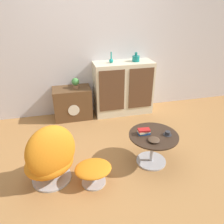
# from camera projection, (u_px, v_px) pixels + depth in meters

# --- Properties ---
(ground_plane) EXTENTS (12.00, 12.00, 0.00)m
(ground_plane) POSITION_uv_depth(u_px,v_px,m) (116.00, 163.00, 2.92)
(ground_plane) COLOR #A87542
(wall_back) EXTENTS (6.40, 0.06, 2.60)m
(wall_back) POSITION_uv_depth(u_px,v_px,m) (92.00, 42.00, 3.77)
(wall_back) COLOR silver
(wall_back) RESTS_ON ground_plane
(sideboard) EXTENTS (1.07, 0.43, 0.97)m
(sideboard) POSITION_uv_depth(u_px,v_px,m) (123.00, 88.00, 4.04)
(sideboard) COLOR beige
(sideboard) RESTS_ON ground_plane
(tv_console) EXTENTS (0.66, 0.42, 0.57)m
(tv_console) POSITION_uv_depth(u_px,v_px,m) (73.00, 103.00, 3.94)
(tv_console) COLOR brown
(tv_console) RESTS_ON ground_plane
(egg_chair) EXTENTS (0.76, 0.73, 0.78)m
(egg_chair) POSITION_uv_depth(u_px,v_px,m) (51.00, 158.00, 2.47)
(egg_chair) COLOR #B7B7BC
(egg_chair) RESTS_ON ground_plane
(ottoman) EXTENTS (0.43, 0.36, 0.26)m
(ottoman) POSITION_uv_depth(u_px,v_px,m) (93.00, 170.00, 2.52)
(ottoman) COLOR #B7B7BC
(ottoman) RESTS_ON ground_plane
(coffee_table) EXTENTS (0.63, 0.63, 0.43)m
(coffee_table) POSITION_uv_depth(u_px,v_px,m) (153.00, 144.00, 2.81)
(coffee_table) COLOR #B7B7BC
(coffee_table) RESTS_ON ground_plane
(vase_leftmost) EXTENTS (0.07, 0.07, 0.19)m
(vase_leftmost) POSITION_uv_depth(u_px,v_px,m) (111.00, 60.00, 3.75)
(vase_leftmost) COLOR teal
(vase_leftmost) RESTS_ON sideboard
(vase_inner_left) EXTENTS (0.13, 0.13, 0.16)m
(vase_inner_left) POSITION_uv_depth(u_px,v_px,m) (136.00, 58.00, 3.84)
(vase_inner_left) COLOR #147A75
(vase_inner_left) RESTS_ON sideboard
(potted_plant) EXTENTS (0.13, 0.13, 0.18)m
(potted_plant) POSITION_uv_depth(u_px,v_px,m) (75.00, 83.00, 3.78)
(potted_plant) COLOR #996B4C
(potted_plant) RESTS_ON tv_console
(teacup) EXTENTS (0.10, 0.10, 0.05)m
(teacup) POSITION_uv_depth(u_px,v_px,m) (168.00, 134.00, 2.74)
(teacup) COLOR #2D2D33
(teacup) RESTS_ON coffee_table
(book_stack) EXTENTS (0.16, 0.10, 0.07)m
(book_stack) POSITION_uv_depth(u_px,v_px,m) (144.00, 131.00, 2.75)
(book_stack) COLOR #1E478C
(book_stack) RESTS_ON coffee_table
(bowl) EXTENTS (0.14, 0.14, 0.04)m
(bowl) POSITION_uv_depth(u_px,v_px,m) (154.00, 140.00, 2.62)
(bowl) COLOR #4C3828
(bowl) RESTS_ON coffee_table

